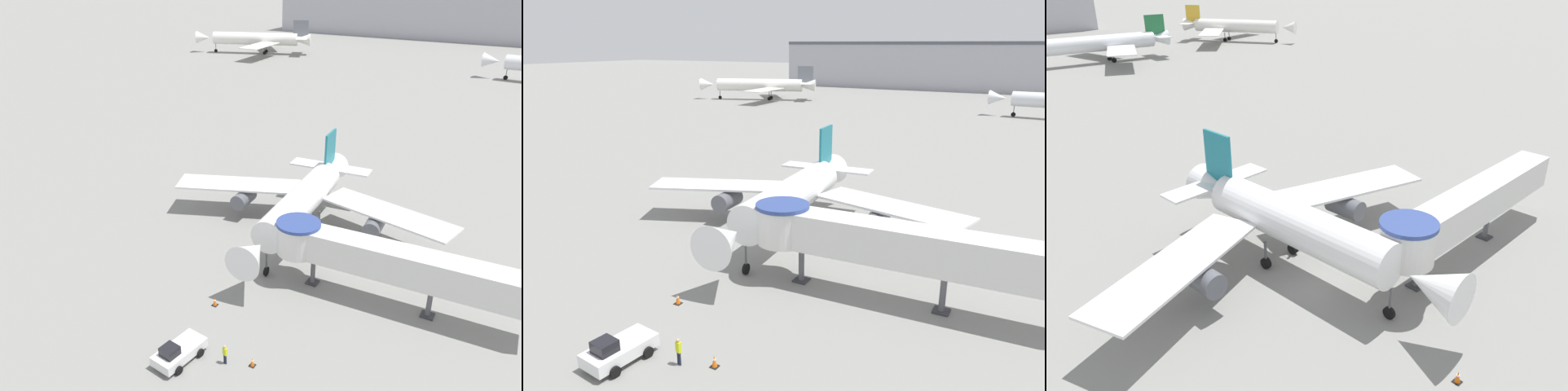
{
  "view_description": "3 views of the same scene",
  "coord_description": "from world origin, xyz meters",
  "views": [
    {
      "loc": [
        20.92,
        -42.04,
        27.41
      ],
      "look_at": [
        -4.54,
        2.41,
        3.83
      ],
      "focal_mm": 35.0,
      "sensor_mm": 36.0,
      "label": 1
    },
    {
      "loc": [
        21.28,
        -36.97,
        17.63
      ],
      "look_at": [
        -0.91,
        3.55,
        3.76
      ],
      "focal_mm": 35.0,
      "sensor_mm": 36.0,
      "label": 2
    },
    {
      "loc": [
        -22.01,
        -22.83,
        22.14
      ],
      "look_at": [
        3.32,
        4.82,
        4.75
      ],
      "focal_mm": 35.0,
      "sensor_mm": 36.0,
      "label": 3
    }
  ],
  "objects": [
    {
      "name": "traffic_cone_starboard_wing",
      "position": [
        13.31,
        1.52,
        0.34
      ],
      "size": [
        0.43,
        0.43,
        0.71
      ],
      "color": "black",
      "rests_on": "ground_plane"
    },
    {
      "name": "traffic_cone_near_nose",
      "position": [
        -0.7,
        -12.4,
        0.38
      ],
      "size": [
        0.49,
        0.49,
        0.8
      ],
      "color": "black",
      "rests_on": "ground_plane"
    },
    {
      "name": "ground_crew_marshaller",
      "position": [
        4.01,
        -17.89,
        0.98
      ],
      "size": [
        0.36,
        0.26,
        1.69
      ],
      "rotation": [
        0.0,
        0.0,
        2.92
      ],
      "color": "#1E2338",
      "rests_on": "ground_plane"
    },
    {
      "name": "jet_bridge",
      "position": [
        11.33,
        -4.78,
        4.35
      ],
      "size": [
        22.36,
        4.1,
        6.03
      ],
      "rotation": [
        0.0,
        0.0,
        0.04
      ],
      "color": "silver",
      "rests_on": "ground_plane"
    },
    {
      "name": "pushback_tug_white",
      "position": [
        0.76,
        -19.32,
        0.77
      ],
      "size": [
        2.67,
        4.38,
        1.78
      ],
      "rotation": [
        0.0,
        0.0,
        -0.12
      ],
      "color": "silver",
      "rests_on": "ground_plane"
    },
    {
      "name": "terminal_building",
      "position": [
        -18.41,
        175.0,
        9.18
      ],
      "size": [
        136.82,
        20.65,
        18.34
      ],
      "color": "#A8A8B2",
      "rests_on": "ground_plane"
    },
    {
      "name": "ground_plane",
      "position": [
        0.0,
        0.0,
        0.0
      ],
      "size": [
        800.0,
        800.0,
        0.0
      ],
      "primitive_type": "plane",
      "color": "gray"
    },
    {
      "name": "main_airplane",
      "position": [
        0.22,
        3.22,
        3.9
      ],
      "size": [
        32.67,
        25.87,
        9.21
      ],
      "rotation": [
        0.0,
        0.0,
        0.07
      ],
      "color": "white",
      "rests_on": "ground_plane"
    },
    {
      "name": "traffic_cone_apron_front",
      "position": [
        5.9,
        -17.1,
        0.36
      ],
      "size": [
        0.45,
        0.45,
        0.74
      ],
      "color": "black",
      "rests_on": "ground_plane"
    },
    {
      "name": "background_jet_gray_tail",
      "position": [
        -65.29,
        106.39,
        4.7
      ],
      "size": [
        37.14,
        34.63,
        10.73
      ],
      "rotation": [
        0.0,
        0.0,
        -1.22
      ],
      "color": "white",
      "rests_on": "ground_plane"
    }
  ]
}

